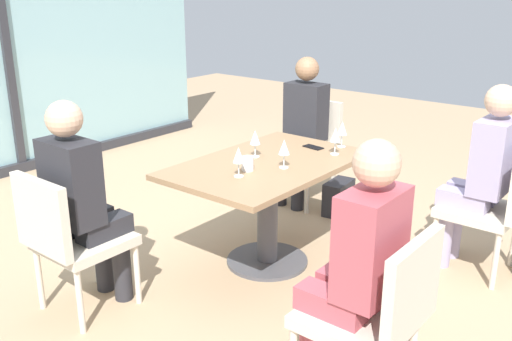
# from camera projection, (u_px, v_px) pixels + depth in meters

# --- Properties ---
(ground_plane) EXTENTS (12.00, 12.00, 0.00)m
(ground_plane) POSITION_uv_depth(u_px,v_px,m) (267.00, 262.00, 3.98)
(ground_plane) COLOR tan
(window_wall_backdrop) EXTENTS (4.78, 0.10, 2.70)m
(window_wall_backdrop) POSITION_uv_depth(u_px,v_px,m) (5.00, 51.00, 5.50)
(window_wall_backdrop) COLOR #8DB7BC
(window_wall_backdrop) RESTS_ON ground_plane
(dining_table_main) EXTENTS (1.34, 0.85, 0.73)m
(dining_table_main) POSITION_uv_depth(u_px,v_px,m) (268.00, 188.00, 3.81)
(dining_table_main) COLOR #997551
(dining_table_main) RESTS_ON ground_plane
(chair_far_right) EXTENTS (0.50, 0.46, 0.87)m
(chair_far_right) POSITION_uv_depth(u_px,v_px,m) (308.00, 144.00, 5.00)
(chair_far_right) COLOR beige
(chair_far_right) RESTS_ON ground_plane
(chair_front_right) EXTENTS (0.46, 0.50, 0.87)m
(chair_front_right) POSITION_uv_depth(u_px,v_px,m) (495.00, 203.00, 3.69)
(chair_front_right) COLOR beige
(chair_front_right) RESTS_ON ground_plane
(chair_front_left) EXTENTS (0.46, 0.50, 0.87)m
(chair_front_left) POSITION_uv_depth(u_px,v_px,m) (377.00, 310.00, 2.50)
(chair_front_left) COLOR beige
(chair_front_left) RESTS_ON ground_plane
(chair_far_left) EXTENTS (0.50, 0.46, 0.87)m
(chair_far_left) POSITION_uv_depth(u_px,v_px,m) (69.00, 235.00, 3.23)
(chair_far_left) COLOR beige
(chair_far_left) RESTS_ON ground_plane
(person_far_right) EXTENTS (0.39, 0.34, 1.26)m
(person_far_right) POSITION_uv_depth(u_px,v_px,m) (302.00, 124.00, 4.86)
(person_far_right) COLOR #28282D
(person_far_right) RESTS_ON ground_plane
(person_front_right) EXTENTS (0.34, 0.39, 1.26)m
(person_front_right) POSITION_uv_depth(u_px,v_px,m) (482.00, 170.00, 3.69)
(person_front_right) COLOR #9E93B7
(person_front_right) RESTS_ON ground_plane
(person_front_left) EXTENTS (0.34, 0.39, 1.26)m
(person_front_left) POSITION_uv_depth(u_px,v_px,m) (357.00, 261.00, 2.50)
(person_front_left) COLOR #B24C56
(person_front_left) RESTS_ON ground_plane
(person_far_left) EXTENTS (0.39, 0.34, 1.26)m
(person_far_left) POSITION_uv_depth(u_px,v_px,m) (82.00, 196.00, 3.24)
(person_far_left) COLOR #28282D
(person_far_left) RESTS_ON ground_plane
(wine_glass_0) EXTENTS (0.07, 0.07, 0.18)m
(wine_glass_0) POSITION_uv_depth(u_px,v_px,m) (255.00, 138.00, 3.82)
(wine_glass_0) COLOR silver
(wine_glass_0) RESTS_ON dining_table_main
(wine_glass_1) EXTENTS (0.07, 0.07, 0.18)m
(wine_glass_1) POSITION_uv_depth(u_px,v_px,m) (284.00, 148.00, 3.59)
(wine_glass_1) COLOR silver
(wine_glass_1) RESTS_ON dining_table_main
(wine_glass_2) EXTENTS (0.07, 0.07, 0.18)m
(wine_glass_2) POSITION_uv_depth(u_px,v_px,m) (239.00, 156.00, 3.43)
(wine_glass_2) COLOR silver
(wine_glass_2) RESTS_ON dining_table_main
(wine_glass_3) EXTENTS (0.07, 0.07, 0.18)m
(wine_glass_3) POSITION_uv_depth(u_px,v_px,m) (342.00, 129.00, 4.05)
(wine_glass_3) COLOR silver
(wine_glass_3) RESTS_ON dining_table_main
(wine_glass_4) EXTENTS (0.07, 0.07, 0.18)m
(wine_glass_4) POSITION_uv_depth(u_px,v_px,m) (335.00, 136.00, 3.87)
(wine_glass_4) COLOR silver
(wine_glass_4) RESTS_ON dining_table_main
(coffee_cup) EXTENTS (0.08, 0.08, 0.09)m
(coffee_cup) POSITION_uv_depth(u_px,v_px,m) (248.00, 164.00, 3.57)
(coffee_cup) COLOR white
(coffee_cup) RESTS_ON dining_table_main
(cell_phone_on_table) EXTENTS (0.09, 0.15, 0.01)m
(cell_phone_on_table) POSITION_uv_depth(u_px,v_px,m) (313.00, 147.00, 4.07)
(cell_phone_on_table) COLOR black
(cell_phone_on_table) RESTS_ON dining_table_main
(handbag_0) EXTENTS (0.31, 0.19, 0.28)m
(handbag_0) POSITION_uv_depth(u_px,v_px,m) (338.00, 197.00, 4.78)
(handbag_0) COLOR #232328
(handbag_0) RESTS_ON ground_plane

